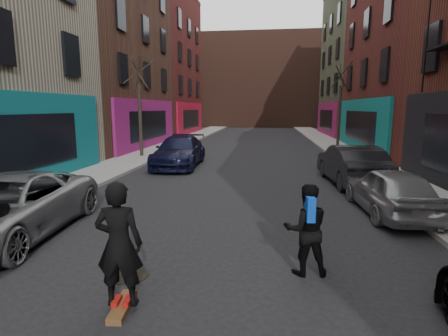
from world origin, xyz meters
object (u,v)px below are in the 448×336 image
(tree_left_far, at_px, (139,100))
(skateboarder, at_px, (119,244))
(parked_left_end, at_px, (179,151))
(parked_right_far, at_px, (390,191))
(manhole, at_px, (129,275))
(parked_right_end, at_px, (351,164))
(pedestrian, at_px, (306,229))
(parked_left_far, at_px, (7,207))
(skateboard, at_px, (122,306))
(tree_right_far, at_px, (340,99))

(tree_left_far, relative_size, skateboarder, 3.56)
(tree_left_far, height_order, skateboarder, tree_left_far)
(parked_left_end, relative_size, parked_right_far, 1.33)
(parked_right_far, distance_m, manhole, 7.27)
(parked_right_end, xyz_separation_m, skateboarder, (-5.28, -9.34, 0.25))
(parked_right_far, bearing_deg, pedestrian, 52.46)
(tree_left_far, distance_m, parked_left_far, 13.21)
(parked_right_end, relative_size, skateboard, 5.80)
(tree_left_far, relative_size, pedestrian, 3.99)
(parked_right_far, relative_size, parked_right_end, 0.84)
(parked_right_end, distance_m, manhole, 10.05)
(skateboarder, bearing_deg, tree_left_far, -76.80)
(tree_left_far, height_order, manhole, tree_left_far)
(parked_left_end, distance_m, skateboarder, 12.79)
(parked_left_far, distance_m, parked_left_end, 10.20)
(skateboard, bearing_deg, manhole, 101.14)
(skateboarder, relative_size, pedestrian, 1.12)
(tree_right_far, distance_m, parked_left_far, 21.90)
(skateboarder, distance_m, pedestrian, 3.16)
(parked_left_end, bearing_deg, parked_right_end, -25.08)
(skateboarder, bearing_deg, skateboard, 180.00)
(tree_left_far, height_order, parked_right_end, tree_left_far)
(parked_right_end, bearing_deg, manhole, 51.53)
(tree_right_far, height_order, parked_left_end, tree_right_far)
(tree_right_far, relative_size, manhole, 9.71)
(skateboard, height_order, manhole, skateboard)
(parked_left_far, height_order, skateboard, parked_left_far)
(tree_left_far, bearing_deg, parked_right_far, -42.51)
(parked_left_end, height_order, skateboarder, skateboarder)
(parked_left_far, height_order, parked_right_end, parked_right_end)
(parked_left_far, bearing_deg, tree_left_far, 92.48)
(parked_left_end, relative_size, parked_right_end, 1.12)
(tree_left_far, xyz_separation_m, manhole, (5.03, -14.28, -3.37))
(skateboard, bearing_deg, parked_left_end, 94.52)
(pedestrian, bearing_deg, parked_left_end, -72.36)
(skateboarder, bearing_deg, parked_right_far, -141.29)
(parked_left_far, relative_size, parked_right_end, 1.10)
(parked_right_far, distance_m, parked_right_end, 3.94)
(tree_right_far, xyz_separation_m, skateboarder, (-7.06, -21.31, -2.52))
(parked_right_far, xyz_separation_m, manhole, (-5.77, -4.38, -0.66))
(parked_left_far, relative_size, parked_right_far, 1.30)
(parked_left_far, distance_m, parked_right_end, 11.34)
(tree_left_far, distance_m, tree_right_far, 13.78)
(parked_left_far, xyz_separation_m, parked_right_end, (9.02, 6.87, 0.06))
(parked_right_end, relative_size, skateboarder, 2.54)
(tree_right_far, distance_m, skateboard, 22.71)
(tree_left_far, height_order, parked_left_end, tree_left_far)
(parked_right_far, relative_size, skateboard, 4.90)
(skateboarder, bearing_deg, manhole, -78.86)
(tree_left_far, xyz_separation_m, skateboarder, (5.34, -15.31, -2.37))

